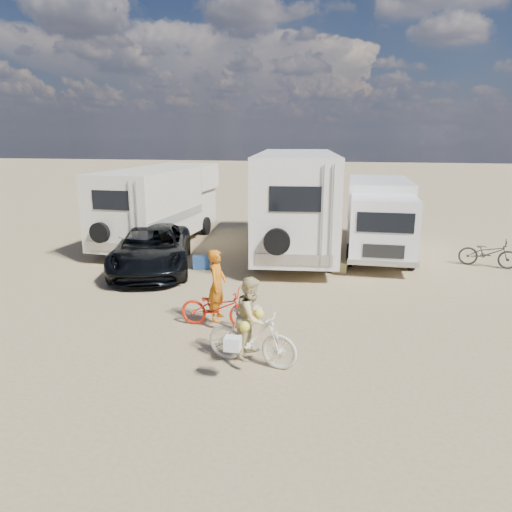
% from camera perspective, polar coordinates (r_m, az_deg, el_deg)
% --- Properties ---
extents(ground, '(140.00, 140.00, 0.00)m').
position_cam_1_polar(ground, '(11.69, -1.12, -7.23)').
color(ground, tan).
rests_on(ground, ground).
extents(rv_main, '(3.54, 8.40, 3.71)m').
position_cam_1_polar(rv_main, '(17.60, 4.84, 6.36)').
color(rv_main, white).
rests_on(rv_main, ground).
extents(rv_left, '(2.82, 7.37, 3.05)m').
position_cam_1_polar(rv_left, '(19.40, -11.53, 5.90)').
color(rv_left, beige).
rests_on(rv_left, ground).
extents(box_truck, '(2.28, 6.59, 2.68)m').
position_cam_1_polar(box_truck, '(17.95, 14.71, 4.43)').
color(box_truck, silver).
rests_on(box_truck, ground).
extents(dark_suv, '(3.82, 5.64, 1.43)m').
position_cam_1_polar(dark_suv, '(15.76, -12.52, 0.90)').
color(dark_suv, black).
rests_on(dark_suv, ground).
extents(bike_man, '(1.79, 0.67, 0.93)m').
position_cam_1_polar(bike_man, '(10.94, -4.69, -6.24)').
color(bike_man, red).
rests_on(bike_man, ground).
extents(bike_woman, '(1.91, 0.88, 1.11)m').
position_cam_1_polar(bike_woman, '(9.14, -0.51, -9.89)').
color(bike_woman, beige).
rests_on(bike_woman, ground).
extents(rider_man, '(0.41, 0.62, 1.66)m').
position_cam_1_polar(rider_man, '(10.81, -4.73, -4.43)').
color(rider_man, '#C0610E').
rests_on(rider_man, ground).
extents(rider_woman, '(0.74, 0.88, 1.59)m').
position_cam_1_polar(rider_woman, '(9.04, -0.52, -8.50)').
color(rider_woman, tan).
rests_on(rider_woman, ground).
extents(bike_parked, '(1.94, 1.07, 0.97)m').
position_cam_1_polar(bike_parked, '(17.61, 26.37, 0.35)').
color(bike_parked, black).
rests_on(bike_parked, ground).
extents(cooler, '(0.61, 0.50, 0.42)m').
position_cam_1_polar(cooler, '(15.76, -6.67, -0.75)').
color(cooler, '#2A559A').
rests_on(cooler, ground).
extents(crate, '(0.48, 0.48, 0.36)m').
position_cam_1_polar(crate, '(15.40, 10.14, -1.37)').
color(crate, olive).
rests_on(crate, ground).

